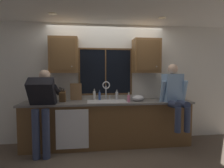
% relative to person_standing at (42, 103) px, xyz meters
% --- Properties ---
extents(back_wall, '(5.77, 0.12, 2.55)m').
position_rel_person_standing_xyz_m(back_wall, '(1.22, 0.67, 0.31)').
color(back_wall, silver).
rests_on(back_wall, floor).
extents(ceiling_downlight_left, '(0.14, 0.14, 0.01)m').
position_rel_person_standing_xyz_m(ceiling_downlight_left, '(0.21, 0.01, 1.58)').
color(ceiling_downlight_left, '#FFEAB2').
extents(ceiling_downlight_right, '(0.14, 0.14, 0.01)m').
position_rel_person_standing_xyz_m(ceiling_downlight_right, '(2.23, 0.01, 1.58)').
color(ceiling_downlight_right, '#FFEAB2').
extents(window_glass, '(1.10, 0.02, 0.95)m').
position_rel_person_standing_xyz_m(window_glass, '(1.20, 0.61, 0.56)').
color(window_glass, black).
extents(window_frame_top, '(1.17, 0.02, 0.04)m').
position_rel_person_standing_xyz_m(window_frame_top, '(1.20, 0.60, 1.06)').
color(window_frame_top, brown).
extents(window_frame_bottom, '(1.17, 0.02, 0.04)m').
position_rel_person_standing_xyz_m(window_frame_bottom, '(1.20, 0.60, 0.07)').
color(window_frame_bottom, brown).
extents(window_frame_left, '(0.03, 0.02, 0.95)m').
position_rel_person_standing_xyz_m(window_frame_left, '(0.63, 0.60, 0.56)').
color(window_frame_left, brown).
extents(window_frame_right, '(0.03, 0.02, 0.95)m').
position_rel_person_standing_xyz_m(window_frame_right, '(1.77, 0.60, 0.56)').
color(window_frame_right, brown).
extents(window_mullion_center, '(0.02, 0.02, 0.95)m').
position_rel_person_standing_xyz_m(window_mullion_center, '(1.20, 0.59, 0.56)').
color(window_mullion_center, brown).
extents(lower_cabinet_run, '(3.37, 0.58, 0.88)m').
position_rel_person_standing_xyz_m(lower_cabinet_run, '(1.22, 0.32, -0.52)').
color(lower_cabinet_run, brown).
rests_on(lower_cabinet_run, floor).
extents(countertop, '(3.43, 0.62, 0.04)m').
position_rel_person_standing_xyz_m(countertop, '(1.22, 0.30, -0.06)').
color(countertop, slate).
rests_on(countertop, lower_cabinet_run).
extents(dishwasher_front, '(0.60, 0.02, 0.74)m').
position_rel_person_standing_xyz_m(dishwasher_front, '(0.52, 0.01, -0.50)').
color(dishwasher_front, white).
extents(upper_cabinet_left, '(0.56, 0.36, 0.72)m').
position_rel_person_standing_xyz_m(upper_cabinet_left, '(0.34, 0.45, 0.90)').
color(upper_cabinet_left, brown).
extents(upper_cabinet_right, '(0.56, 0.36, 0.72)m').
position_rel_person_standing_xyz_m(upper_cabinet_right, '(2.06, 0.45, 0.90)').
color(upper_cabinet_right, brown).
extents(sink, '(0.80, 0.46, 0.21)m').
position_rel_person_standing_xyz_m(sink, '(1.20, 0.31, -0.14)').
color(sink, silver).
rests_on(sink, lower_cabinet_run).
extents(faucet, '(0.18, 0.09, 0.40)m').
position_rel_person_standing_xyz_m(faucet, '(1.21, 0.50, 0.21)').
color(faucet, silver).
rests_on(faucet, countertop).
extents(person_standing, '(0.53, 0.69, 1.56)m').
position_rel_person_standing_xyz_m(person_standing, '(0.00, 0.00, 0.00)').
color(person_standing, '#384260').
rests_on(person_standing, floor).
extents(person_sitting_on_counter, '(0.54, 0.63, 1.26)m').
position_rel_person_standing_xyz_m(person_sitting_on_counter, '(2.52, 0.04, 0.14)').
color(person_sitting_on_counter, '#384260').
rests_on(person_sitting_on_counter, countertop).
extents(knife_block, '(0.12, 0.18, 0.32)m').
position_rel_person_standing_xyz_m(knife_block, '(0.31, 0.34, 0.07)').
color(knife_block, brown).
rests_on(knife_block, countertop).
extents(cutting_board, '(0.24, 0.10, 0.36)m').
position_rel_person_standing_xyz_m(cutting_board, '(0.56, 0.53, 0.14)').
color(cutting_board, '#997047').
rests_on(cutting_board, countertop).
extents(mixing_bowl, '(0.26, 0.26, 0.13)m').
position_rel_person_standing_xyz_m(mixing_bowl, '(1.84, 0.29, 0.02)').
color(mixing_bowl, silver).
rests_on(mixing_bowl, countertop).
extents(soap_dispenser, '(0.06, 0.07, 0.20)m').
position_rel_person_standing_xyz_m(soap_dispenser, '(1.62, 0.17, 0.03)').
color(soap_dispenser, pink).
rests_on(soap_dispenser, countertop).
extents(bottle_green_glass, '(0.06, 0.06, 0.22)m').
position_rel_person_standing_xyz_m(bottle_green_glass, '(1.43, 0.52, 0.05)').
color(bottle_green_glass, '#B7B7BC').
rests_on(bottle_green_glass, countertop).
extents(bottle_tall_clear, '(0.05, 0.05, 0.22)m').
position_rel_person_standing_xyz_m(bottle_tall_clear, '(1.06, 0.52, 0.05)').
color(bottle_tall_clear, '#334C8C').
rests_on(bottle_tall_clear, countertop).
extents(bottle_amber_small, '(0.06, 0.06, 0.25)m').
position_rel_person_standing_xyz_m(bottle_amber_small, '(0.95, 0.53, 0.06)').
color(bottle_amber_small, silver).
rests_on(bottle_amber_small, countertop).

